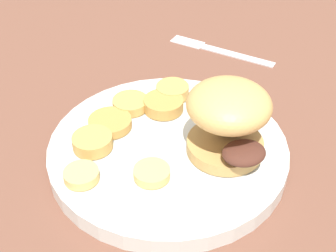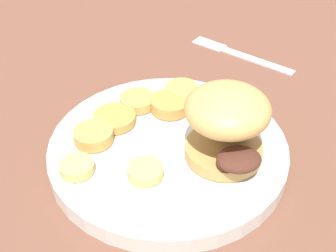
{
  "view_description": "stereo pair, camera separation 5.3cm",
  "coord_description": "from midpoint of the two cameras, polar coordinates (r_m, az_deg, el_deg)",
  "views": [
    {
      "loc": [
        -0.41,
        -0.05,
        0.38
      ],
      "look_at": [
        0.0,
        0.0,
        0.05
      ],
      "focal_mm": 50.0,
      "sensor_mm": 36.0,
      "label": 1
    },
    {
      "loc": [
        -0.4,
        -0.1,
        0.38
      ],
      "look_at": [
        0.0,
        0.0,
        0.05
      ],
      "focal_mm": 50.0,
      "sensor_mm": 36.0,
      "label": 2
    }
  ],
  "objects": [
    {
      "name": "ground_plane",
      "position": [
        0.56,
        2.71,
        -3.97
      ],
      "size": [
        4.0,
        4.0,
        0.0
      ],
      "primitive_type": "plane",
      "color": "brown"
    },
    {
      "name": "sandwich",
      "position": [
        0.5,
        10.35,
        0.32
      ],
      "size": [
        0.1,
        0.1,
        0.09
      ],
      "color": "tan",
      "rests_on": "dinner_plate"
    },
    {
      "name": "potato_round_6",
      "position": [
        0.6,
        -1.18,
        2.99
      ],
      "size": [
        0.05,
        0.05,
        0.01
      ],
      "primitive_type": "cylinder",
      "color": "tan",
      "rests_on": "dinner_plate"
    },
    {
      "name": "potato_round_3",
      "position": [
        0.51,
        -8.18,
        -5.11
      ],
      "size": [
        0.04,
        0.04,
        0.01
      ],
      "primitive_type": "cylinder",
      "color": "#DBB766",
      "rests_on": "dinner_plate"
    },
    {
      "name": "potato_round_5",
      "position": [
        0.57,
        -3.94,
        0.84
      ],
      "size": [
        0.05,
        0.05,
        0.01
      ],
      "primitive_type": "cylinder",
      "color": "#BC8942",
      "rests_on": "dinner_plate"
    },
    {
      "name": "potato_round_2",
      "position": [
        0.59,
        2.84,
        2.57
      ],
      "size": [
        0.05,
        0.05,
        0.02
      ],
      "primitive_type": "cylinder",
      "color": "#BC8942",
      "rests_on": "dinner_plate"
    },
    {
      "name": "dinner_plate",
      "position": [
        0.55,
        2.74,
        -2.98
      ],
      "size": [
        0.28,
        0.28,
        0.02
      ],
      "color": "silver",
      "rests_on": "ground_plane"
    },
    {
      "name": "potato_round_1",
      "position": [
        0.5,
        0.25,
        -5.66
      ],
      "size": [
        0.04,
        0.04,
        0.01
      ],
      "primitive_type": "cylinder",
      "color": "#DBB766",
      "rests_on": "dinner_plate"
    },
    {
      "name": "potato_round_4",
      "position": [
        0.61,
        4.15,
        4.13
      ],
      "size": [
        0.04,
        0.04,
        0.02
      ],
      "primitive_type": "cylinder",
      "color": "tan",
      "rests_on": "dinner_plate"
    },
    {
      "name": "fork",
      "position": [
        0.77,
        10.65,
        8.54
      ],
      "size": [
        0.09,
        0.17,
        0.0
      ],
      "color": "silver",
      "rests_on": "ground_plane"
    },
    {
      "name": "potato_round_0",
      "position": [
        0.54,
        -6.35,
        -1.27
      ],
      "size": [
        0.05,
        0.05,
        0.02
      ],
      "primitive_type": "cylinder",
      "color": "tan",
      "rests_on": "dinner_plate"
    }
  ]
}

